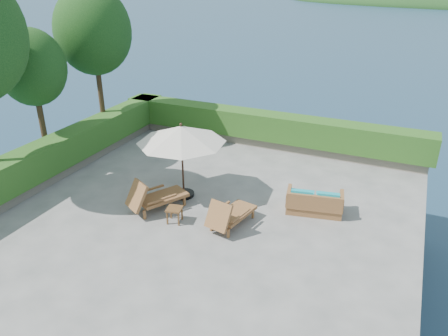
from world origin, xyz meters
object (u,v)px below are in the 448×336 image
at_px(side_table, 174,211).
at_px(wicker_loveseat, 314,203).
at_px(patio_umbrella, 181,135).
at_px(lounge_right, 230,214).
at_px(lounge_left, 154,197).

distance_m(side_table, wicker_loveseat, 4.04).
bearing_deg(patio_umbrella, wicker_loveseat, 9.15).
bearing_deg(lounge_right, lounge_left, -167.48).
relative_size(patio_umbrella, lounge_left, 1.74).
xyz_separation_m(patio_umbrella, lounge_left, (-0.36, -1.11, -1.60)).
xyz_separation_m(lounge_left, lounge_right, (2.38, 0.04, -0.03)).
relative_size(lounge_left, wicker_loveseat, 1.10).
distance_m(patio_umbrella, lounge_right, 2.81).
xyz_separation_m(lounge_right, wicker_loveseat, (1.94, 1.71, -0.09)).
bearing_deg(patio_umbrella, lounge_left, -107.93).
bearing_deg(patio_umbrella, side_table, -70.54).
height_order(patio_umbrella, wicker_loveseat, patio_umbrella).
relative_size(side_table, wicker_loveseat, 0.29).
distance_m(lounge_left, lounge_right, 2.38).
height_order(patio_umbrella, lounge_left, patio_umbrella).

